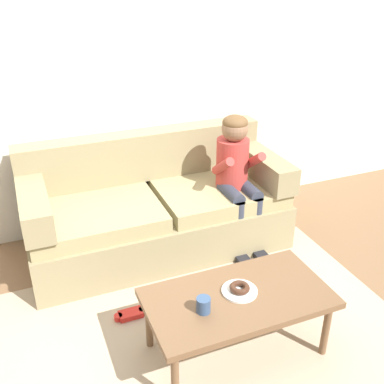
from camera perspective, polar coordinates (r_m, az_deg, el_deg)
ground at (r=3.25m, az=-1.12°, el=-14.44°), size 10.00×10.00×0.00m
wall_back at (r=3.86m, az=-9.12°, el=15.38°), size 8.00×0.10×2.80m
area_rug at (r=3.08m, az=0.64°, el=-17.20°), size 2.67×1.75×0.01m
couch at (r=3.74m, az=-4.53°, el=-2.22°), size 2.05×0.90×0.90m
coffee_table at (r=2.73m, az=5.76°, el=-13.44°), size 1.07×0.58×0.43m
person_child at (r=3.64m, az=5.60°, el=2.78°), size 0.34×0.58×1.10m
plate at (r=2.73m, az=5.96°, el=-12.23°), size 0.21×0.21×0.01m
donut at (r=2.71m, az=5.99°, el=-11.82°), size 0.17×0.17×0.04m
mug at (r=2.56m, az=1.44°, el=-13.95°), size 0.08×0.08×0.09m
toy_controller at (r=3.20m, az=-7.67°, el=-14.99°), size 0.23×0.09×0.05m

